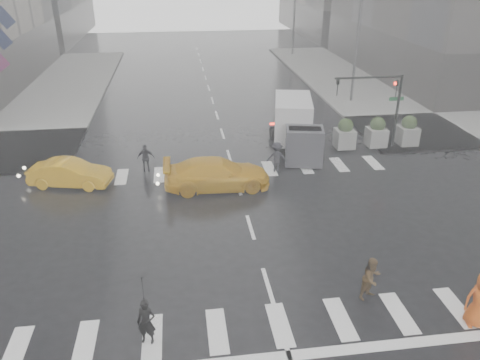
{
  "coord_description": "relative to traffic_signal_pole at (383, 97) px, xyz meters",
  "views": [
    {
      "loc": [
        -2.8,
        -17.14,
        10.56
      ],
      "look_at": [
        -0.19,
        2.0,
        1.33
      ],
      "focal_mm": 35.0,
      "sensor_mm": 36.0,
      "label": 1
    }
  ],
  "objects": [
    {
      "name": "ground",
      "position": [
        -9.01,
        -8.01,
        -3.22
      ],
      "size": [
        120.0,
        120.0,
        0.0
      ],
      "primitive_type": "plane",
      "color": "black",
      "rests_on": "ground"
    },
    {
      "name": "box_truck",
      "position": [
        -5.01,
        0.39,
        -1.62
      ],
      "size": [
        2.12,
        5.65,
        3.0
      ],
      "rotation": [
        0.0,
        0.0,
        -0.21
      ],
      "color": "#BDBCBF",
      "rests_on": "ground"
    },
    {
      "name": "traffic_signal_pole",
      "position": [
        0.0,
        0.0,
        0.0
      ],
      "size": [
        4.45,
        0.42,
        4.5
      ],
      "color": "black",
      "rests_on": "ground"
    },
    {
      "name": "street_lamp_far",
      "position": [
        1.86,
        29.99,
        1.73
      ],
      "size": [
        2.15,
        0.22,
        9.0
      ],
      "color": "#59595B",
      "rests_on": "ground"
    },
    {
      "name": "pedestrian_far_a",
      "position": [
        -13.7,
        -1.44,
        -2.44
      ],
      "size": [
        0.92,
        0.56,
        1.56
      ],
      "primitive_type": "imported",
      "rotation": [
        0.0,
        0.0,
        3.13
      ],
      "color": "black",
      "rests_on": "ground"
    },
    {
      "name": "planter_west",
      "position": [
        -2.01,
        0.19,
        -2.23
      ],
      "size": [
        1.1,
        1.1,
        1.8
      ],
      "color": "slate",
      "rests_on": "ground"
    },
    {
      "name": "planter_mid",
      "position": [
        -0.01,
        0.19,
        -2.23
      ],
      "size": [
        1.1,
        1.1,
        1.8
      ],
      "color": "slate",
      "rests_on": "ground"
    },
    {
      "name": "pedestrian_black",
      "position": [
        -13.11,
        -14.17,
        -1.57
      ],
      "size": [
        1.17,
        1.18,
        2.43
      ],
      "rotation": [
        0.0,
        0.0,
        -0.24
      ],
      "color": "black",
      "rests_on": "ground"
    },
    {
      "name": "pedestrian_far_b",
      "position": [
        -6.71,
        -2.43,
        -2.38
      ],
      "size": [
        1.19,
        0.82,
        1.68
      ],
      "primitive_type": "imported",
      "rotation": [
        0.0,
        0.0,
        2.92
      ],
      "color": "black",
      "rests_on": "ground"
    },
    {
      "name": "planter_east",
      "position": [
        1.99,
        0.19,
        -2.23
      ],
      "size": [
        1.1,
        1.1,
        1.8
      ],
      "color": "slate",
      "rests_on": "ground"
    },
    {
      "name": "sidewalk_ne",
      "position": [
        10.49,
        9.49,
        -3.14
      ],
      "size": [
        35.0,
        35.0,
        0.15
      ],
      "primitive_type": "cube",
      "color": "slate",
      "rests_on": "ground"
    },
    {
      "name": "road_markings",
      "position": [
        -9.01,
        -8.01,
        -3.21
      ],
      "size": [
        18.0,
        48.0,
        0.01
      ],
      "primitive_type": null,
      "color": "silver",
      "rests_on": "ground"
    },
    {
      "name": "taxi_rear",
      "position": [
        -10.07,
        -3.97,
        -2.45
      ],
      "size": [
        4.68,
        2.17,
        1.53
      ],
      "primitive_type": "imported",
      "rotation": [
        0.0,
        0.0,
        1.57
      ],
      "color": "orange",
      "rests_on": "ground"
    },
    {
      "name": "taxi_mid",
      "position": [
        -17.43,
        -2.7,
        -2.55
      ],
      "size": [
        4.27,
        2.27,
        1.34
      ],
      "primitive_type": "imported",
      "rotation": [
        0.0,
        0.0,
        1.35
      ],
      "color": "orange",
      "rests_on": "ground"
    },
    {
      "name": "pedestrian_brown",
      "position": [
        -5.68,
        -13.1,
        -2.43
      ],
      "size": [
        0.95,
        0.87,
        1.57
      ],
      "primitive_type": "imported",
      "rotation": [
        0.0,
        0.0,
        0.47
      ],
      "color": "#443018",
      "rests_on": "ground"
    },
    {
      "name": "street_lamp_near",
      "position": [
        1.86,
        9.99,
        1.73
      ],
      "size": [
        2.15,
        0.22,
        9.0
      ],
      "color": "#59595B",
      "rests_on": "ground"
    }
  ]
}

